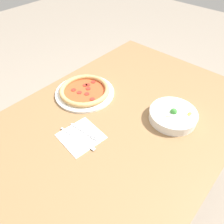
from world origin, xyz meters
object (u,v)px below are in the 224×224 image
knife (76,138)px  bowl (173,115)px  pizza (84,91)px  fork (85,132)px

knife → bowl: bearing=52.1°
bowl → knife: size_ratio=1.12×
bowl → pizza: bearing=-72.0°
fork → knife: bearing=-102.8°
pizza → fork: pizza is taller
pizza → knife: pizza is taller
bowl → fork: bowl is taller
fork → knife: (0.05, -0.01, -0.00)m
pizza → bowl: (-0.15, 0.45, 0.01)m
knife → fork: bearing=77.2°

